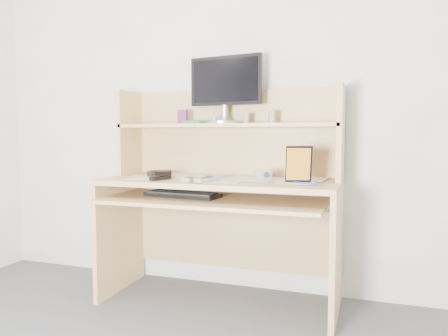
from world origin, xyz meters
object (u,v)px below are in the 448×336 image
(tv_remote, at_px, (207,179))
(monitor, at_px, (225,88))
(keyboard, at_px, (183,194))
(desk, at_px, (223,187))
(game_case, at_px, (299,164))

(tv_remote, bearing_deg, monitor, 108.82)
(keyboard, distance_m, tv_remote, 0.21)
(desk, height_order, keyboard, desk)
(keyboard, height_order, game_case, game_case)
(monitor, bearing_deg, desk, -67.84)
(desk, xyz_separation_m, keyboard, (-0.19, -0.19, -0.03))
(desk, distance_m, game_case, 0.53)
(desk, xyz_separation_m, monitor, (-0.02, 0.11, 0.61))
(keyboard, bearing_deg, desk, 51.25)
(game_case, bearing_deg, keyboard, 166.09)
(tv_remote, bearing_deg, desk, 103.75)
(desk, distance_m, tv_remote, 0.25)
(game_case, bearing_deg, tv_remote, 173.41)
(keyboard, xyz_separation_m, game_case, (0.67, 0.03, 0.19))
(game_case, height_order, monitor, monitor)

